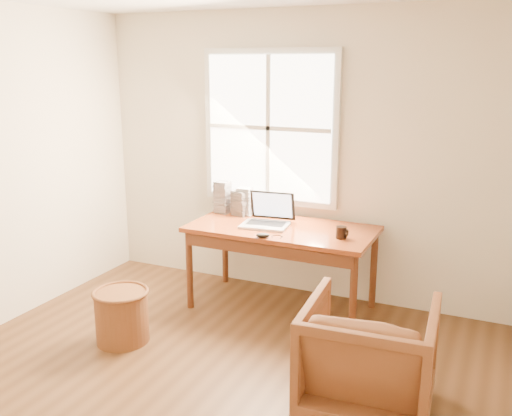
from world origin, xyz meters
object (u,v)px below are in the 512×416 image
Objects in this scene: wicker_stool at (122,317)px; laptop at (265,212)px; cd_stack_a at (245,202)px; armchair at (369,357)px; coffee_mug at (341,232)px; desk at (282,229)px.

laptop reaches higher than wicker_stool.
laptop is 1.48× the size of cd_stack_a.
armchair is 2.17m from cd_stack_a.
coffee_mug is at bearing -68.87° from armchair.
laptop reaches higher than cd_stack_a.
armchair is 1.95× the size of wicker_stool.
desk is 1.52m from wicker_stool.
cd_stack_a reaches higher than desk.
laptop reaches higher than desk.
laptop reaches higher than armchair.
cd_stack_a reaches higher than coffee_mug.
desk is at bearing 51.27° from wicker_stool.
armchair is at bearing -42.95° from cd_stack_a.
wicker_stool is 1.55m from cd_stack_a.
armchair reaches higher than wicker_stool.
wicker_stool is at bearing -163.39° from coffee_mug.
wicker_stool is at bearing -128.73° from desk.
desk reaches higher than armchair.
wicker_stool is 4.21× the size of coffee_mug.
coffee_mug is at bearing -17.78° from cd_stack_a.
cd_stack_a is (-0.33, 0.28, -0.01)m from laptop.
desk is at bearing -52.39° from armchair.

